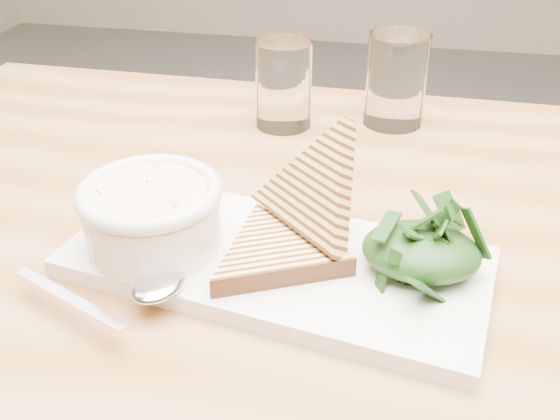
% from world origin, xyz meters
% --- Properties ---
extents(table_top, '(1.15, 0.77, 0.04)m').
position_xyz_m(table_top, '(-0.17, -0.07, 0.72)').
color(table_top, '#AB7546').
rests_on(table_top, ground).
extents(table_leg_bl, '(0.06, 0.06, 0.70)m').
position_xyz_m(table_leg_bl, '(-0.68, 0.26, 0.35)').
color(table_leg_bl, '#AB7546').
rests_on(table_leg_bl, ground).
extents(platter, '(0.38, 0.22, 0.02)m').
position_xyz_m(platter, '(-0.18, -0.14, 0.75)').
color(platter, white).
rests_on(platter, table_top).
extents(soup_bowl, '(0.12, 0.12, 0.05)m').
position_xyz_m(soup_bowl, '(-0.29, -0.15, 0.78)').
color(soup_bowl, white).
rests_on(soup_bowl, platter).
extents(soup, '(0.10, 0.10, 0.01)m').
position_xyz_m(soup, '(-0.29, -0.15, 0.81)').
color(soup, '#FCDEA1').
rests_on(soup, soup_bowl).
extents(bowl_rim, '(0.12, 0.12, 0.01)m').
position_xyz_m(bowl_rim, '(-0.29, -0.15, 0.81)').
color(bowl_rim, white).
rests_on(bowl_rim, soup_bowl).
extents(sandwich_flat, '(0.19, 0.19, 0.02)m').
position_xyz_m(sandwich_flat, '(-0.18, -0.15, 0.77)').
color(sandwich_flat, '#D9AF5D').
rests_on(sandwich_flat, platter).
extents(sandwich_lean, '(0.20, 0.20, 0.16)m').
position_xyz_m(sandwich_lean, '(-0.15, -0.11, 0.80)').
color(sandwich_lean, '#D9AF5D').
rests_on(sandwich_lean, sandwich_flat).
extents(salad_base, '(0.10, 0.08, 0.04)m').
position_xyz_m(salad_base, '(-0.06, -0.14, 0.78)').
color(salad_base, black).
rests_on(salad_base, platter).
extents(arugula_pile, '(0.11, 0.10, 0.05)m').
position_xyz_m(arugula_pile, '(-0.06, -0.14, 0.78)').
color(arugula_pile, '#274F1B').
rests_on(arugula_pile, platter).
extents(spoon_bowl, '(0.05, 0.06, 0.01)m').
position_xyz_m(spoon_bowl, '(-0.26, -0.21, 0.76)').
color(spoon_bowl, silver).
rests_on(spoon_bowl, platter).
extents(spoon_handle, '(0.12, 0.06, 0.00)m').
position_xyz_m(spoon_handle, '(-0.32, -0.24, 0.76)').
color(spoon_handle, silver).
rests_on(spoon_handle, platter).
extents(glass_near, '(0.07, 0.07, 0.11)m').
position_xyz_m(glass_near, '(-0.23, 0.16, 0.79)').
color(glass_near, white).
rests_on(glass_near, table_top).
extents(glass_far, '(0.08, 0.08, 0.12)m').
position_xyz_m(glass_far, '(-0.10, 0.20, 0.80)').
color(glass_far, white).
rests_on(glass_far, table_top).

